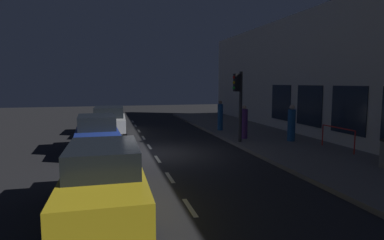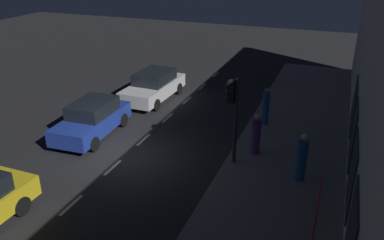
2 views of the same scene
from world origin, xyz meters
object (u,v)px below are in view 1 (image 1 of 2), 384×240
parked_car_0 (104,179)px  pedestrian_0 (220,116)px  parked_car_2 (109,120)px  pedestrian_2 (291,124)px  parked_car_1 (97,133)px  pedestrian_1 (244,123)px  traffic_light (239,95)px

parked_car_0 → pedestrian_0: (6.74, 10.85, 0.20)m
parked_car_2 → pedestrian_2: size_ratio=2.54×
pedestrian_0 → parked_car_1: bearing=97.8°
pedestrian_1 → pedestrian_2: bearing=74.7°
traffic_light → parked_car_2: (-6.02, 5.43, -1.64)m
parked_car_1 → parked_car_2: size_ratio=0.94×
parked_car_2 → parked_car_1: bearing=85.7°
parked_car_0 → parked_car_1: size_ratio=1.07×
parked_car_0 → parked_car_2: bearing=-90.3°
pedestrian_2 → pedestrian_1: bearing=-15.3°
parked_car_0 → parked_car_2: same height
pedestrian_0 → pedestrian_2: size_ratio=1.00×
traffic_light → parked_car_2: size_ratio=0.74×
parked_car_2 → pedestrian_0: pedestrian_0 is taller
pedestrian_0 → pedestrian_1: (0.22, -3.04, -0.05)m
parked_car_1 → parked_car_0: bearing=90.2°
traffic_light → pedestrian_0: bearing=82.7°
parked_car_1 → parked_car_2: same height
parked_car_1 → pedestrian_1: (7.30, 0.64, 0.15)m
pedestrian_1 → parked_car_1: bearing=-65.7°
traffic_light → pedestrian_2: bearing=-8.1°
traffic_light → pedestrian_2: traffic_light is taller
parked_car_0 → pedestrian_2: bearing=-143.3°
pedestrian_0 → pedestrian_1: bearing=164.4°
parked_car_1 → pedestrian_1: bearing=-177.6°
parked_car_0 → pedestrian_0: pedestrian_0 is taller
traffic_light → pedestrian_2: (2.67, -0.38, -1.44)m
parked_car_1 → pedestrian_2: bearing=173.1°
traffic_light → pedestrian_0: 4.28m
pedestrian_1 → pedestrian_2: 2.36m
parked_car_1 → parked_car_2: bearing=-98.8°
pedestrian_1 → parked_car_2: bearing=-104.3°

